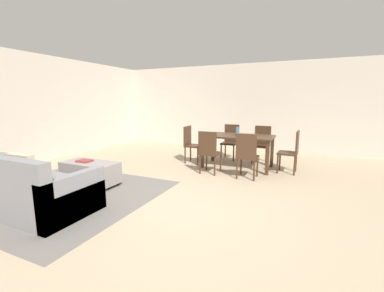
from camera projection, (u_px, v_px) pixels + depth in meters
ground_plane at (176, 203)px, 3.90m from camera, size 10.80×10.80×0.00m
wall_back at (249, 107)px, 8.14m from camera, size 9.00×0.12×2.70m
wall_left at (16, 109)px, 5.95m from camera, size 0.12×11.00×2.70m
area_rug at (62, 194)px, 4.25m from camera, size 3.00×2.80×0.01m
couch at (20, 189)px, 3.67m from camera, size 2.20×0.97×0.86m
ottoman_table at (90, 172)px, 4.69m from camera, size 1.05×0.50×0.44m
dining_table at (238, 139)px, 5.89m from camera, size 1.59×0.86×0.76m
dining_chair_near_left at (209, 150)px, 5.38m from camera, size 0.42×0.42×0.92m
dining_chair_near_right at (247, 153)px, 5.02m from camera, size 0.40×0.40×0.92m
dining_chair_far_left at (231, 140)px, 6.81m from camera, size 0.41×0.41×0.92m
dining_chair_far_right at (262, 142)px, 6.42m from camera, size 0.42×0.42×0.92m
dining_chair_head_east at (292, 149)px, 5.44m from camera, size 0.42×0.42×0.92m
dining_chair_head_west at (191, 142)px, 6.41m from camera, size 0.41×0.41×0.92m
vase_centerpiece at (237, 131)px, 5.82m from camera, size 0.09×0.09×0.19m
book_on_ottoman at (84, 161)px, 4.69m from camera, size 0.27×0.21×0.03m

